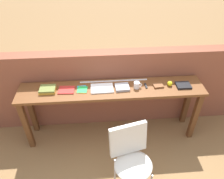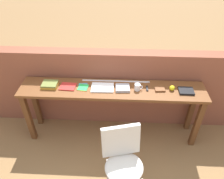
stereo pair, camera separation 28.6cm
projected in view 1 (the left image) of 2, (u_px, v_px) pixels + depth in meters
The scene contains 15 objects.
ground_plane at pixel (113, 148), 3.22m from camera, with size 40.00×40.00×0.00m, color olive.
brick_wall_back at pixel (110, 88), 3.34m from camera, with size 6.00×0.20×1.25m, color brown.
sideboard at pixel (112, 96), 3.01m from camera, with size 2.50×0.44×0.88m.
chair_white_moulded at pixel (131, 157), 2.49m from camera, with size 0.54×0.54×0.89m.
book_stack_leftmost at pixel (48, 90), 2.86m from camera, with size 0.21×0.17×0.05m.
magazine_cycling at pixel (67, 90), 2.88m from camera, with size 0.21×0.17×0.01m, color red.
pamphlet_pile_colourful at pixel (82, 89), 2.89m from camera, with size 0.15×0.19×0.01m.
book_open_centre at pixel (102, 88), 2.91m from camera, with size 0.30×0.21×0.02m, color white.
book_grey_hardcover at pixel (122, 87), 2.91m from camera, with size 0.18×0.17×0.03m, color #9E9EA3.
mug at pixel (137, 85), 2.90m from camera, with size 0.11×0.08×0.09m.
multitool_folded at pixel (146, 86), 2.95m from camera, with size 0.02×0.11×0.02m, color black.
leather_journal_brown at pixel (158, 86), 2.95m from camera, with size 0.13×0.10×0.02m, color brown.
sports_ball_small at pixel (170, 84), 2.95m from camera, with size 0.07×0.07×0.07m, color yellow.
book_repair_rightmost at pixel (183, 85), 2.95m from camera, with size 0.19×0.16×0.03m, color black.
ruler_metal_back_edge at pixel (114, 81), 3.06m from camera, with size 0.94×0.03×0.00m, color silver.
Camera 1 is at (-0.17, -2.01, 2.65)m, focal length 35.00 mm.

